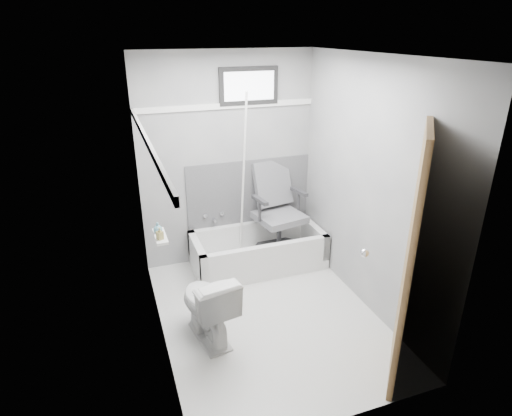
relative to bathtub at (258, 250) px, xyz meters
name	(u,v)px	position (x,y,z in m)	size (l,w,h in m)	color
floor	(268,315)	(-0.23, -0.93, -0.21)	(2.60, 2.60, 0.00)	silver
ceiling	(271,55)	(-0.23, -0.93, 2.19)	(2.60, 2.60, 0.00)	silver
wall_back	(228,161)	(-0.23, 0.37, 0.99)	(2.00, 0.02, 2.40)	slate
wall_front	(347,277)	(-0.23, -2.23, 0.99)	(2.00, 0.02, 2.40)	slate
wall_left	(153,217)	(-1.23, -0.93, 0.99)	(0.02, 2.60, 2.40)	slate
wall_right	(368,188)	(0.77, -0.93, 0.99)	(0.02, 2.60, 2.40)	slate
bathtub	(258,250)	(0.00, 0.00, 0.00)	(1.50, 0.70, 0.42)	silver
office_chair	(280,211)	(0.28, 0.05, 0.44)	(0.61, 0.61, 1.05)	#5C5B60
toilet	(207,305)	(-0.85, -1.04, 0.13)	(0.39, 0.69, 0.68)	silver
door	(466,275)	(0.75, -2.21, 0.79)	(0.78, 0.78, 2.00)	brown
window	(249,86)	(0.02, 0.36, 1.81)	(0.66, 0.04, 0.40)	black
backerboard	(249,192)	(0.02, 0.36, 0.59)	(1.50, 0.02, 0.78)	#4C4C4F
trim_back	(227,106)	(-0.23, 0.36, 1.61)	(2.00, 0.02, 0.06)	white
trim_left	(146,141)	(-1.22, -0.93, 1.61)	(0.02, 2.60, 0.06)	white
pole	(243,179)	(-0.13, 0.13, 0.84)	(0.02, 0.02, 1.95)	silver
shelf	(160,236)	(-1.16, -0.68, 0.69)	(0.10, 0.32, 0.03)	silver
soap_bottle_a	(160,234)	(-1.17, -0.76, 0.76)	(0.05, 0.05, 0.11)	olive
soap_bottle_b	(158,228)	(-1.17, -0.62, 0.75)	(0.08, 0.08, 0.10)	teal
faucet	(214,217)	(-0.43, 0.34, 0.34)	(0.26, 0.10, 0.16)	silver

